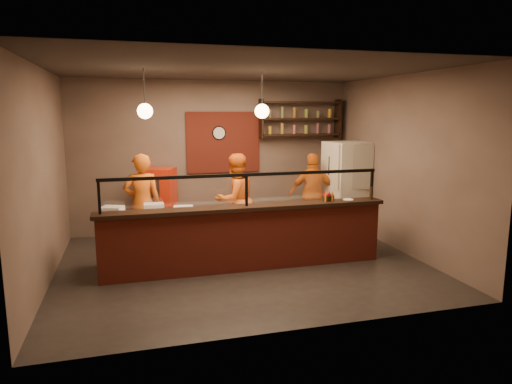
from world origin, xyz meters
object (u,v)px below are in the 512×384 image
object	(u,v)px
cook_mid	(235,200)
pizza_dough	(298,207)
cook_right	(313,194)
fridge	(346,188)
condiment_caddy	(328,198)
wall_clock	(219,133)
cook_left	(142,203)
pepper_mill	(371,193)
red_cooler	(160,203)

from	to	relation	value
cook_mid	pizza_dough	size ratio (longest dim) A/B	3.21
cook_right	fridge	xyz separation A→B (m)	(0.72, -0.07, 0.11)
pizza_dough	condiment_caddy	xyz separation A→B (m)	(0.42, -0.32, 0.20)
wall_clock	cook_left	size ratio (longest dim) A/B	0.17
pizza_dough	pepper_mill	distance (m)	1.28
pizza_dough	cook_right	bearing A→B (deg)	58.36
fridge	cook_right	bearing A→B (deg)	165.57
fridge	pizza_dough	bearing A→B (deg)	-148.71
cook_right	pepper_mill	bearing A→B (deg)	110.59
cook_right	red_cooler	size ratio (longest dim) A/B	1.20
pizza_dough	red_cooler	bearing A→B (deg)	136.99
cook_left	cook_mid	world-z (taller)	cook_left
fridge	condiment_caddy	bearing A→B (deg)	-133.91
red_cooler	pepper_mill	xyz separation A→B (m)	(3.41, -2.49, 0.46)
cook_left	red_cooler	world-z (taller)	cook_left
pepper_mill	cook_right	bearing A→B (deg)	100.16
cook_left	pizza_dough	size ratio (longest dim) A/B	3.28
pepper_mill	fridge	bearing A→B (deg)	76.94
wall_clock	cook_left	distance (m)	2.43
fridge	cook_mid	bearing A→B (deg)	176.87
red_cooler	condiment_caddy	world-z (taller)	red_cooler
cook_left	condiment_caddy	bearing A→B (deg)	154.14
wall_clock	pizza_dough	xyz separation A→B (m)	(0.92, -2.39, -1.19)
red_cooler	cook_mid	bearing A→B (deg)	-15.17
cook_left	condiment_caddy	distance (m)	3.34
red_cooler	condiment_caddy	size ratio (longest dim) A/B	8.79
wall_clock	condiment_caddy	size ratio (longest dim) A/B	1.86
cook_left	pizza_dough	world-z (taller)	cook_left
cook_right	red_cooler	bearing A→B (deg)	-2.12
cook_right	pepper_mill	size ratio (longest dim) A/B	7.76
cook_left	wall_clock	bearing A→B (deg)	-143.02
cook_left	cook_right	xyz separation A→B (m)	(3.46, 0.29, -0.05)
pepper_mill	pizza_dough	bearing A→B (deg)	161.08
wall_clock	cook_right	world-z (taller)	wall_clock
red_cooler	condiment_caddy	distance (m)	3.60
wall_clock	cook_mid	bearing A→B (deg)	-87.94
fridge	red_cooler	distance (m)	3.90
condiment_caddy	cook_mid	bearing A→B (deg)	132.40
cook_right	red_cooler	distance (m)	3.17
condiment_caddy	pepper_mill	size ratio (longest dim) A/B	0.73
cook_left	red_cooler	bearing A→B (deg)	-111.03
fridge	red_cooler	bearing A→B (deg)	160.14
cook_mid	pizza_dough	world-z (taller)	cook_mid
red_cooler	cook_left	bearing A→B (deg)	-89.41
wall_clock	cook_mid	distance (m)	1.78
red_cooler	fridge	bearing A→B (deg)	9.71
wall_clock	cook_right	bearing A→B (deg)	-29.32
cook_left	cook_mid	distance (m)	1.73
cook_left	red_cooler	xyz separation A→B (m)	(0.37, 0.98, -0.20)
wall_clock	fridge	size ratio (longest dim) A/B	0.15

